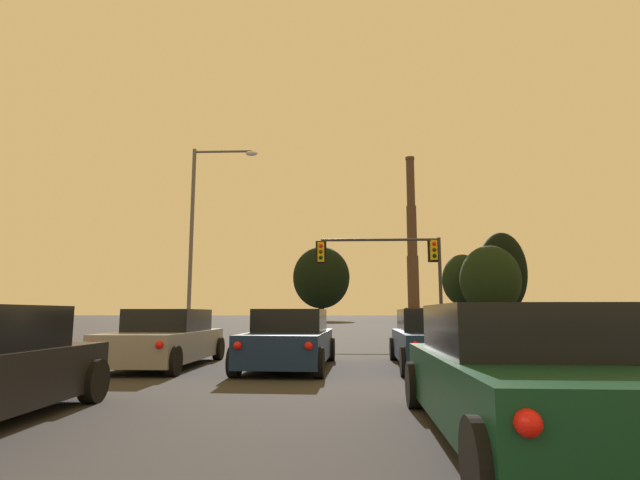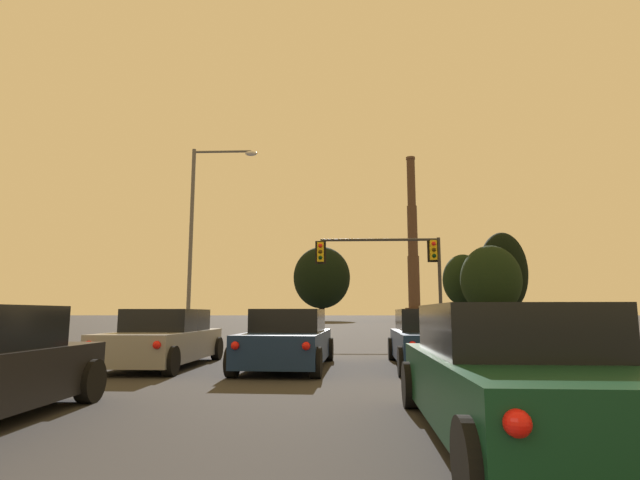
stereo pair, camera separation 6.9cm
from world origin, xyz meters
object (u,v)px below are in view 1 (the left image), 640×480
(smokestack, at_px, (412,253))
(traffic_light_overhead_right, at_px, (396,260))
(sedan_right_lane_third, at_px, (520,376))
(sedan_center_lane_second, at_px, (290,340))
(sedan_right_lane_second, at_px, (434,340))
(sedan_left_lane_second, at_px, (166,339))
(street_lamp, at_px, (201,222))

(smokestack, bearing_deg, traffic_light_overhead_right, -98.74)
(sedan_right_lane_third, bearing_deg, sedan_center_lane_second, 115.51)
(sedan_right_lane_second, height_order, smokestack, smokestack)
(sedan_right_lane_third, xyz_separation_m, sedan_left_lane_second, (-6.30, 7.19, 0.00))
(street_lamp, bearing_deg, traffic_light_overhead_right, 6.56)
(sedan_left_lane_second, xyz_separation_m, smokestack, (25.14, 129.30, 17.62))
(sedan_center_lane_second, bearing_deg, street_lamp, 117.69)
(sedan_left_lane_second, relative_size, sedan_right_lane_second, 0.99)
(sedan_right_lane_second, distance_m, traffic_light_overhead_right, 14.16)
(sedan_left_lane_second, xyz_separation_m, sedan_right_lane_second, (6.74, 0.05, 0.00))
(sedan_left_lane_second, bearing_deg, sedan_right_lane_third, -48.09)
(sedan_right_lane_second, xyz_separation_m, sedan_center_lane_second, (-3.57, -0.23, 0.00))
(sedan_left_lane_second, relative_size, traffic_light_overhead_right, 0.70)
(sedan_right_lane_second, relative_size, street_lamp, 0.48)
(sedan_left_lane_second, relative_size, sedan_center_lane_second, 0.99)
(sedan_center_lane_second, bearing_deg, sedan_right_lane_third, -63.30)
(sedan_left_lane_second, distance_m, sedan_right_lane_second, 6.74)
(sedan_right_lane_third, height_order, sedan_left_lane_second, same)
(sedan_right_lane_third, xyz_separation_m, street_lamp, (-9.09, 19.78, 5.36))
(smokestack, bearing_deg, street_lamp, -103.46)
(sedan_left_lane_second, xyz_separation_m, sedan_center_lane_second, (3.17, -0.17, 0.00))
(sedan_right_lane_third, height_order, street_lamp, street_lamp)
(sedan_right_lane_third, relative_size, traffic_light_overhead_right, 0.70)
(sedan_right_lane_third, xyz_separation_m, traffic_light_overhead_right, (1.08, 20.95, 3.44))
(sedan_right_lane_third, height_order, smokestack, smokestack)
(sedan_right_lane_second, distance_m, sedan_center_lane_second, 3.58)
(traffic_light_overhead_right, bearing_deg, sedan_left_lane_second, -118.20)
(street_lamp, height_order, smokestack, smokestack)
(sedan_left_lane_second, height_order, traffic_light_overhead_right, traffic_light_overhead_right)
(sedan_right_lane_second, bearing_deg, street_lamp, 129.54)
(sedan_center_lane_second, xyz_separation_m, street_lamp, (-5.96, 12.77, 5.36))
(sedan_left_lane_second, distance_m, smokestack, 132.90)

